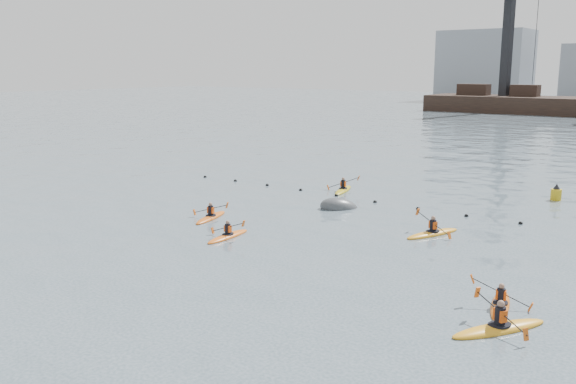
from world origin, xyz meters
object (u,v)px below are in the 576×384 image
object	(u,v)px
kayaker_1	(499,327)
nav_buoy	(556,194)
kayaker_0	(228,236)
kayaker_4	(500,304)
kayaker_3	(433,233)
kayaker_2	(211,217)
kayaker_5	(343,189)
mooring_buoy	(339,208)

from	to	relation	value
kayaker_1	nav_buoy	xyz separation A→B (m)	(-3.59, 22.17, 0.26)
kayaker_0	kayaker_1	size ratio (longest dim) A/B	0.90
kayaker_0	kayaker_4	xyz separation A→B (m)	(13.90, -0.97, 0.00)
kayaker_4	nav_buoy	size ratio (longest dim) A/B	2.63
kayaker_3	nav_buoy	bearing A→B (deg)	97.55
kayaker_2	kayaker_3	xyz separation A→B (m)	(11.46, 4.27, 0.01)
kayaker_4	kayaker_5	distance (m)	21.26
kayaker_2	kayaker_4	size ratio (longest dim) A/B	1.04
kayaker_5	kayaker_1	bearing A→B (deg)	-62.44
mooring_buoy	kayaker_5	bearing A→B (deg)	119.25
kayaker_0	kayaker_5	world-z (taller)	kayaker_5
kayaker_3	kayaker_5	distance (m)	11.89
kayaker_1	kayaker_3	size ratio (longest dim) A/B	0.99
kayaker_0	kayaker_4	size ratio (longest dim) A/B	0.98
mooring_buoy	nav_buoy	world-z (taller)	nav_buoy
kayaker_3	nav_buoy	distance (m)	12.93
nav_buoy	kayaker_4	bearing A→B (deg)	-81.61
kayaker_1	mooring_buoy	size ratio (longest dim) A/B	1.41
kayaker_5	nav_buoy	bearing A→B (deg)	7.46
kayaker_0	kayaker_1	world-z (taller)	kayaker_1
kayaker_2	mooring_buoy	xyz separation A→B (m)	(4.42, 6.57, -0.10)
kayaker_2	mooring_buoy	distance (m)	7.92
kayaker_0	kayaker_1	bearing A→B (deg)	-15.36
kayaker_0	kayaker_4	bearing A→B (deg)	-7.78
kayaker_3	kayaker_5	xyz separation A→B (m)	(-9.64, 6.95, -0.00)
kayaker_0	kayaker_2	size ratio (longest dim) A/B	0.94
nav_buoy	kayaker_2	bearing A→B (deg)	-130.44
kayaker_1	mooring_buoy	bearing A→B (deg)	170.45
kayaker_3	kayaker_4	xyz separation A→B (m)	(5.88, -7.58, -0.01)
mooring_buoy	nav_buoy	bearing A→B (deg)	45.96
kayaker_0	nav_buoy	distance (m)	22.10
kayaker_5	nav_buoy	world-z (taller)	kayaker_5
kayaker_5	mooring_buoy	distance (m)	5.33
mooring_buoy	nav_buoy	xyz separation A→B (m)	(9.95, 10.29, 0.37)
nav_buoy	mooring_buoy	bearing A→B (deg)	-134.04
kayaker_1	kayaker_2	bearing A→B (deg)	-164.75
kayaker_2	kayaker_3	size ratio (longest dim) A/B	0.94
kayaker_0	mooring_buoy	size ratio (longest dim) A/B	1.27
kayaker_1	nav_buoy	bearing A→B (deg)	130.94
kayaker_0	kayaker_3	size ratio (longest dim) A/B	0.89
kayaker_0	kayaker_5	bearing A→B (deg)	93.03
kayaker_0	kayaker_2	xyz separation A→B (m)	(-3.44, 2.35, 0.01)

